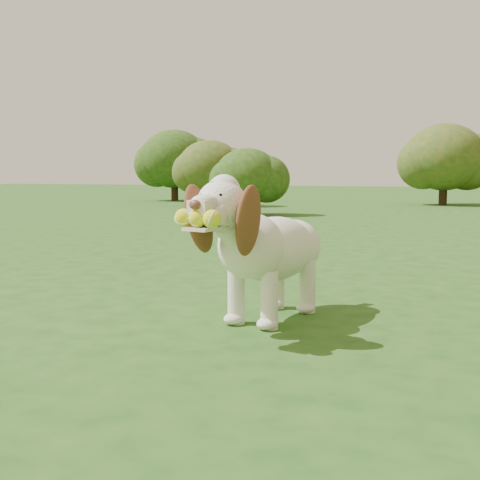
% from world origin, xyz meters
% --- Properties ---
extents(ground, '(80.00, 80.00, 0.00)m').
position_xyz_m(ground, '(0.00, 0.00, 0.00)').
color(ground, '#1D4614').
rests_on(ground, ground).
extents(dog, '(0.56, 1.27, 0.83)m').
position_xyz_m(dog, '(0.08, -0.53, 0.44)').
color(dog, white).
rests_on(dog, ground).
extents(shrub_a, '(1.32, 1.32, 1.37)m').
position_xyz_m(shrub_a, '(-3.39, 7.84, 0.81)').
color(shrub_a, '#382314').
rests_on(shrub_a, ground).
extents(shrub_g, '(2.17, 2.17, 2.25)m').
position_xyz_m(shrub_g, '(-8.10, 13.33, 1.32)').
color(shrub_g, '#382314').
rests_on(shrub_g, ground).
extents(shrub_i, '(2.14, 2.14, 2.21)m').
position_xyz_m(shrub_i, '(0.03, 13.73, 1.30)').
color(shrub_i, '#382314').
rests_on(shrub_i, ground).
extents(shrub_e, '(1.68, 1.68, 1.74)m').
position_xyz_m(shrub_e, '(-5.61, 10.71, 1.02)').
color(shrub_e, '#382314').
rests_on(shrub_e, ground).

